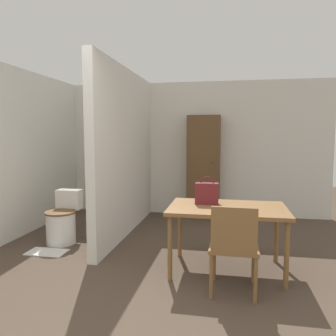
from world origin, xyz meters
TOP-DOWN VIEW (x-y plane):
  - ground_plane at (0.00, 0.00)m, footprint 16.00×16.00m
  - wall_back at (0.00, 4.00)m, footprint 5.36×0.12m
  - wall_left at (-2.24, 1.97)m, footprint 0.12×4.94m
  - partition_wall at (-0.70, 2.59)m, footprint 0.12×2.70m
  - dining_table at (0.85, 1.38)m, footprint 1.28×0.82m
  - wooden_chair at (0.92, 0.82)m, footprint 0.47×0.47m
  - toilet at (-1.44, 1.95)m, footprint 0.43×0.57m
  - handbag at (0.62, 1.48)m, footprint 0.26×0.13m
  - wooden_cabinet at (0.41, 3.75)m, footprint 0.59×0.37m
  - bath_mat at (-1.44, 1.52)m, footprint 0.50×0.29m

SIDE VIEW (x-z plane):
  - ground_plane at x=0.00m, z-range 0.00..0.00m
  - bath_mat at x=-1.44m, z-range 0.00..0.01m
  - toilet at x=-1.44m, z-range -0.06..0.66m
  - wooden_chair at x=0.92m, z-range 0.05..0.93m
  - dining_table at x=0.85m, z-range 0.29..1.02m
  - handbag at x=0.62m, z-range 0.69..1.01m
  - wooden_cabinet at x=0.41m, z-range 0.00..1.87m
  - wall_back at x=0.00m, z-range 0.00..2.50m
  - wall_left at x=-2.24m, z-range 0.00..2.50m
  - partition_wall at x=-0.70m, z-range 0.00..2.50m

